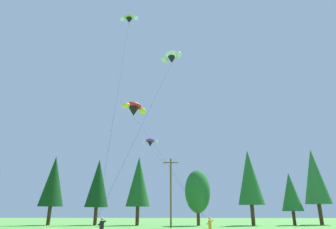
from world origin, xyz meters
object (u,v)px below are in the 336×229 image
Objects in this scene: utility_pole at (171,190)px; parafoil_kite_far_lime_white at (129,19)px; parafoil_kite_high_white at (171,57)px; kite_flyer_near at (102,227)px; parafoil_kite_mid_red_yellow at (134,109)px; parafoil_kite_low_purple at (150,142)px; kite_flyer_mid at (210,226)px.

parafoil_kite_far_lime_white reaches higher than utility_pole.
utility_pole is at bearing 92.09° from parafoil_kite_high_white.
kite_flyer_near is 18.02m from parafoil_kite_mid_red_yellow.
kite_flyer_near is 0.10× the size of parafoil_kite_high_white.
parafoil_kite_low_purple is at bearing -124.40° from utility_pole.
kite_flyer_mid is at bearing -39.39° from parafoil_kite_far_lime_white.
utility_pole is at bearing 55.60° from parafoil_kite_low_purple.
parafoil_kite_far_lime_white reaches higher than parafoil_kite_mid_red_yellow.
kite_flyer_near is (-4.35, -21.11, -4.09)m from utility_pole.
utility_pole is 0.61× the size of parafoil_kite_low_purple.
kite_flyer_near is at bearing -125.96° from parafoil_kite_high_white.
utility_pole reaches higher than kite_flyer_mid.
parafoil_kite_mid_red_yellow reaches higher than kite_flyer_mid.
parafoil_kite_mid_red_yellow is (-4.85, 5.33, -4.14)m from parafoil_kite_high_white.
parafoil_kite_low_purple reaches higher than kite_flyer_near.
utility_pole is 5.71× the size of kite_flyer_near.
parafoil_kite_low_purple is at bearing 107.37° from parafoil_kite_high_white.
utility_pole is 5.71× the size of kite_flyer_mid.
parafoil_kite_mid_red_yellow is (-7.87, 10.30, 13.40)m from kite_flyer_mid.
kite_flyer_mid is 18.64m from parafoil_kite_mid_red_yellow.
kite_flyer_near and kite_flyer_mid have the same top height.
parafoil_kite_mid_red_yellow is at bearing 80.75° from parafoil_kite_far_lime_white.
parafoil_kite_low_purple is (1.60, 5.08, -3.16)m from parafoil_kite_mid_red_yellow.
parafoil_kite_mid_red_yellow is 6.19m from parafoil_kite_low_purple.
utility_pole is at bearing 64.47° from parafoil_kite_mid_red_yellow.
parafoil_kite_low_purple reaches higher than utility_pole.
kite_flyer_near is 20.02m from parafoil_kite_low_purple.
utility_pole is at bearing 68.59° from parafoil_kite_far_lime_white.
utility_pole is 13.69m from parafoil_kite_mid_red_yellow.
kite_flyer_near is at bearing -101.63° from utility_pole.
parafoil_kite_high_white is (4.87, 6.72, 17.54)m from kite_flyer_near.
parafoil_kite_far_lime_white reaches higher than kite_flyer_near.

